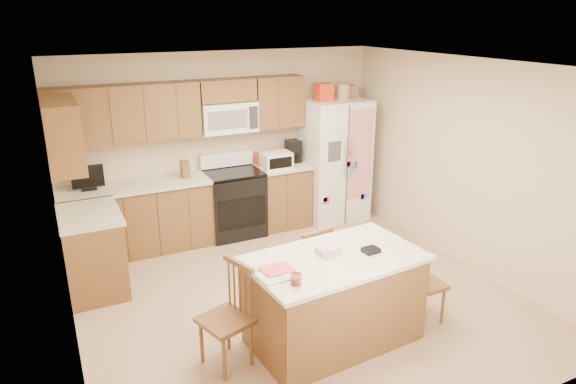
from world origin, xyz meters
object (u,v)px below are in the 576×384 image
refrigerator (334,159)px  island (334,299)px  stove (234,202)px  windsor_chair_back (309,268)px  windsor_chair_left (227,319)px  windsor_chair_right (422,283)px

refrigerator → island: refrigerator is taller
refrigerator → stove: bearing=177.7°
stove → windsor_chair_back: 2.13m
stove → refrigerator: (1.57, -0.06, 0.45)m
stove → refrigerator: size_ratio=0.55×
island → windsor_chair_back: 0.66m
windsor_chair_left → island: bearing=-6.3°
windsor_chair_back → windsor_chair_right: windsor_chair_back is taller
stove → windsor_chair_right: 3.03m
windsor_chair_back → windsor_chair_right: (0.88, -0.75, -0.01)m
refrigerator → windsor_chair_right: bearing=-102.8°
refrigerator → windsor_chair_left: refrigerator is taller
island → windsor_chair_right: size_ratio=1.90×
stove → windsor_chair_back: (0.05, -2.13, -0.05)m
windsor_chair_left → windsor_chair_back: 1.23m
refrigerator → windsor_chair_left: bearing=-135.1°
stove → windsor_chair_right: (0.93, -2.88, -0.06)m
island → windsor_chair_left: bearing=173.7°
refrigerator → windsor_chair_left: (-2.62, -2.62, -0.47)m
windsor_chair_right → refrigerator: bearing=77.2°
stove → island: (-0.04, -2.79, -0.03)m
stove → windsor_chair_left: size_ratio=1.18×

